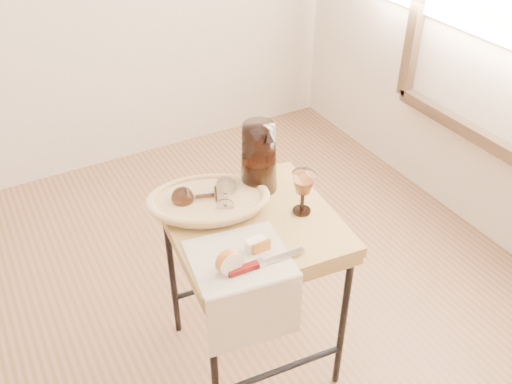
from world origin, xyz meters
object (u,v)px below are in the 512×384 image
bread_basket (208,203)px  pitcher (259,157)px  goblet_lying_b (226,195)px  wine_goblet (303,193)px  tea_towel (240,258)px  apple_half (228,260)px  side_table (253,293)px  goblet_lying_a (197,196)px  table_knife (264,262)px

bread_basket → pitcher: bearing=27.4°
bread_basket → goblet_lying_b: bearing=-1.5°
bread_basket → wine_goblet: bearing=-12.0°
bread_basket → wine_goblet: (0.25, -0.16, 0.05)m
tea_towel → wine_goblet: (0.28, 0.10, 0.07)m
apple_half → side_table: bearing=39.5°
goblet_lying_b → wine_goblet: 0.25m
side_table → goblet_lying_a: (-0.13, 0.14, 0.38)m
goblet_lying_b → apple_half: size_ratio=1.50×
wine_goblet → table_knife: size_ratio=0.64×
goblet_lying_b → pitcher: 0.17m
tea_towel → side_table: bearing=57.8°
goblet_lying_b → table_knife: size_ratio=0.50×
goblet_lying_b → wine_goblet: wine_goblet is taller
apple_half → pitcher: bearing=43.8°
side_table → apple_half: 0.44m
bread_basket → goblet_lying_a: 0.04m
tea_towel → goblet_lying_a: goblet_lying_a is taller
bread_basket → wine_goblet: wine_goblet is taller
apple_half → bread_basket: bearing=70.4°
wine_goblet → pitcher: bearing=106.4°
apple_half → tea_towel: bearing=25.1°
tea_towel → table_knife: size_ratio=1.20×
side_table → tea_towel: size_ratio=2.33×
tea_towel → pitcher: size_ratio=1.00×
goblet_lying_b → apple_half: goblet_lying_b is taller
table_knife → wine_goblet: bearing=37.3°
side_table → table_knife: (-0.07, -0.20, 0.34)m
side_table → pitcher: pitcher is taller
side_table → table_knife: table_knife is taller
wine_goblet → table_knife: bearing=-145.6°
bread_basket → goblet_lying_a: (-0.03, 0.02, 0.03)m
tea_towel → goblet_lying_b: (0.08, 0.24, 0.05)m
goblet_lying_b → wine_goblet: (0.20, -0.14, 0.03)m
table_knife → side_table: bearing=72.3°
tea_towel → apple_half: bearing=-141.2°
tea_towel → goblet_lying_b: 0.26m
tea_towel → goblet_lying_a: (-0.01, 0.28, 0.05)m
pitcher → table_knife: pitcher is taller
goblet_lying_a → goblet_lying_b: bearing=175.8°
tea_towel → wine_goblet: bearing=28.4°
apple_half → table_knife: apple_half is taller
bread_basket → table_knife: size_ratio=1.50×
tea_towel → bread_basket: size_ratio=0.80×
bread_basket → table_knife: bread_basket is taller
goblet_lying_b → apple_half: bearing=-177.8°
bread_basket → goblet_lying_b: goblet_lying_b is taller
tea_towel → goblet_lying_a: bearing=100.1°
side_table → bread_basket: size_ratio=1.86×
side_table → wine_goblet: size_ratio=4.34×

